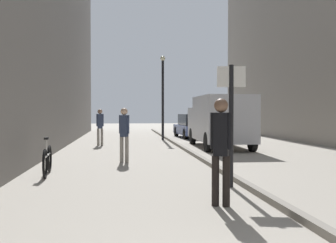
% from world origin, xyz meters
% --- Properties ---
extents(ground_plane, '(80.00, 80.00, 0.00)m').
position_xyz_m(ground_plane, '(0.00, 12.00, 0.00)').
color(ground_plane, '#A8A093').
extents(kerb_strip, '(0.16, 40.00, 0.12)m').
position_xyz_m(kerb_strip, '(1.58, 12.00, 0.06)').
color(kerb_strip, gray).
rests_on(kerb_strip, ground_plane).
extents(pedestrian_main_foreground, '(0.34, 0.22, 1.73)m').
position_xyz_m(pedestrian_main_foreground, '(-2.06, 17.10, 1.00)').
color(pedestrian_main_foreground, gray).
rests_on(pedestrian_main_foreground, ground_plane).
extents(pedestrian_mid_block, '(0.33, 0.26, 1.73)m').
position_xyz_m(pedestrian_mid_block, '(-0.96, 10.80, 1.00)').
color(pedestrian_mid_block, gray).
rests_on(pedestrian_mid_block, ground_plane).
extents(pedestrian_far_crossing, '(0.35, 0.28, 1.83)m').
position_xyz_m(pedestrian_far_crossing, '(0.63, 4.74, 1.06)').
color(pedestrian_far_crossing, black).
rests_on(pedestrian_far_crossing, ground_plane).
extents(delivery_van, '(2.13, 5.47, 2.28)m').
position_xyz_m(delivery_van, '(3.31, 15.45, 1.23)').
color(delivery_van, '#B7B7BC').
rests_on(delivery_van, ground_plane).
extents(parked_car, '(2.00, 4.28, 1.45)m').
position_xyz_m(parked_car, '(3.37, 22.15, 0.71)').
color(parked_car, navy).
rests_on(parked_car, ground_plane).
extents(street_sign_post, '(0.60, 0.14, 2.60)m').
position_xyz_m(street_sign_post, '(1.27, 6.38, 1.55)').
color(street_sign_post, black).
rests_on(street_sign_post, ground_plane).
extents(lamp_post, '(0.28, 0.28, 4.76)m').
position_xyz_m(lamp_post, '(1.28, 20.48, 2.72)').
color(lamp_post, black).
rests_on(lamp_post, ground_plane).
extents(bicycle_leaning, '(0.20, 1.77, 0.98)m').
position_xyz_m(bicycle_leaning, '(-2.91, 8.42, 0.38)').
color(bicycle_leaning, black).
rests_on(bicycle_leaning, ground_plane).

